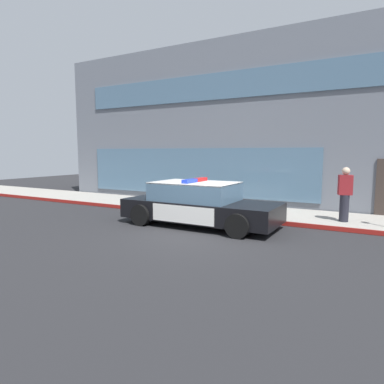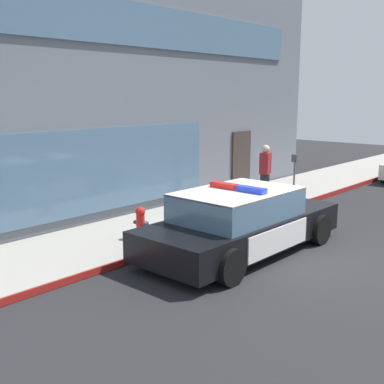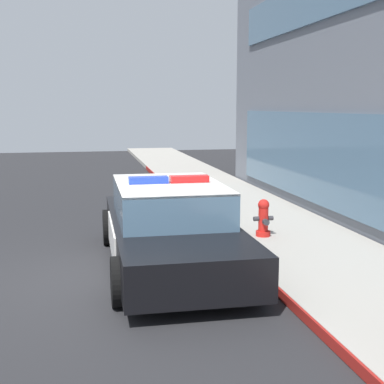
{
  "view_description": "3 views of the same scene",
  "coord_description": "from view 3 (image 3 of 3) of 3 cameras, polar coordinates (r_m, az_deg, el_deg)",
  "views": [
    {
      "loc": [
        4.3,
        -8.31,
        2.31
      ],
      "look_at": [
        -1.49,
        2.13,
        0.91
      ],
      "focal_mm": 31.54,
      "sensor_mm": 36.0,
      "label": 1
    },
    {
      "loc": [
        -8.72,
        -4.77,
        3.32
      ],
      "look_at": [
        -0.2,
        2.84,
        1.02
      ],
      "focal_mm": 45.34,
      "sensor_mm": 36.0,
      "label": 2
    },
    {
      "loc": [
        7.88,
        -0.34,
        2.65
      ],
      "look_at": [
        -1.77,
        1.66,
        1.05
      ],
      "focal_mm": 49.69,
      "sensor_mm": 36.0,
      "label": 3
    }
  ],
  "objects": [
    {
      "name": "fire_hydrant",
      "position": [
        10.37,
        7.67,
        -2.81
      ],
      "size": [
        0.34,
        0.39,
        0.73
      ],
      "color": "red",
      "rests_on": "sidewalk"
    },
    {
      "name": "curb_red_paint",
      "position": [
        8.69,
        6.5,
        -8.06
      ],
      "size": [
        28.8,
        0.04,
        0.14
      ],
      "primitive_type": "cube",
      "color": "maroon",
      "rests_on": "ground"
    },
    {
      "name": "police_cruiser",
      "position": [
        8.86,
        -2.32,
        -3.63
      ],
      "size": [
        4.98,
        2.17,
        1.49
      ],
      "rotation": [
        0.0,
        0.0,
        -0.01
      ],
      "color": "black",
      "rests_on": "ground"
    },
    {
      "name": "ground",
      "position": [
        8.32,
        -8.86,
        -9.46
      ],
      "size": [
        48.0,
        48.0,
        0.0
      ],
      "primitive_type": "plane",
      "color": "#262628"
    },
    {
      "name": "sidewalk",
      "position": [
        9.19,
        14.59,
        -7.35
      ],
      "size": [
        48.0,
        2.67,
        0.15
      ],
      "primitive_type": "cube",
      "color": "#A39E93",
      "rests_on": "ground"
    }
  ]
}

